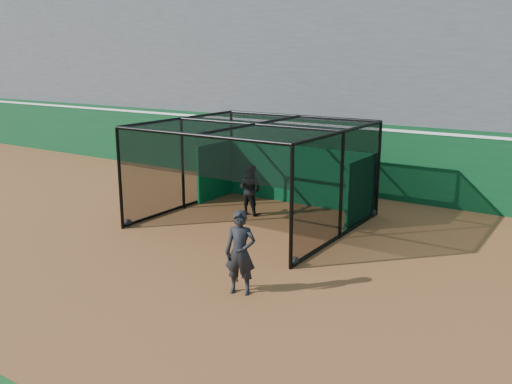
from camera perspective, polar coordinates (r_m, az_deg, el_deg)
The scene contains 6 objects.
ground at distance 13.07m, azimuth -9.11°, elevation -7.07°, with size 120.00×120.00×0.00m, color brown.
outfield_wall at distance 19.60m, azimuth 7.75°, elevation 3.93°, with size 50.00×0.50×2.50m.
grandstand at distance 22.77m, azimuth 12.29°, elevation 13.18°, with size 50.00×7.85×8.95m.
batting_cage at distance 15.50m, azimuth -0.12°, elevation 1.91°, with size 5.51×5.30×2.84m.
batter at distance 16.40m, azimuth -0.62°, elevation 0.27°, with size 0.75×0.59×1.55m, color black.
on_deck_player at distance 10.88m, azimuth -1.66°, elevation -6.41°, with size 0.73×0.60×1.73m.
Camera 1 is at (8.36, -8.91, 4.64)m, focal length 38.00 mm.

